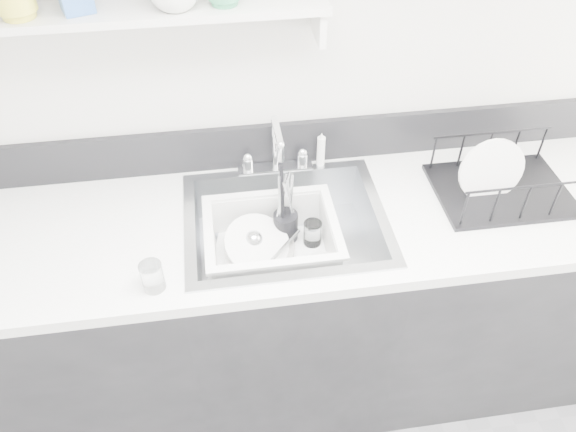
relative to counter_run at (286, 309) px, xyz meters
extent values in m
cube|color=silver|center=(0.00, 0.30, 0.84)|extent=(3.50, 0.02, 2.60)
cube|color=black|center=(0.00, 0.00, -0.02)|extent=(3.20, 0.62, 0.88)
cube|color=white|center=(0.00, 0.00, 0.44)|extent=(3.20, 0.62, 0.04)
cube|color=black|center=(0.00, 0.30, 0.54)|extent=(3.20, 0.02, 0.16)
cube|color=silver|center=(0.00, 0.25, 0.47)|extent=(0.26, 0.06, 0.02)
cylinder|color=silver|center=(-0.10, 0.25, 0.50)|extent=(0.04, 0.04, 0.05)
cylinder|color=silver|center=(0.10, 0.25, 0.50)|extent=(0.04, 0.04, 0.05)
cylinder|color=silver|center=(0.00, 0.25, 0.57)|extent=(0.02, 0.02, 0.20)
cylinder|color=silver|center=(0.00, 0.18, 0.68)|extent=(0.02, 0.15, 0.02)
cylinder|color=white|center=(0.16, 0.25, 0.53)|extent=(0.03, 0.03, 0.14)
cube|color=silver|center=(-0.35, 0.23, 1.06)|extent=(1.00, 0.16, 0.02)
cube|color=silver|center=(0.13, 0.23, 1.00)|extent=(0.02, 0.14, 0.10)
cylinder|color=white|center=(-0.09, 0.00, 0.32)|extent=(0.24, 0.24, 0.01)
cylinder|color=white|center=(-0.08, 0.01, 0.33)|extent=(0.23, 0.23, 0.01)
cylinder|color=white|center=(-0.10, 0.00, 0.36)|extent=(0.26, 0.25, 0.09)
cylinder|color=black|center=(0.01, 0.07, 0.36)|extent=(0.08, 0.08, 0.10)
cylinder|color=silver|center=(0.00, 0.08, 0.45)|extent=(0.01, 0.05, 0.21)
cylinder|color=silver|center=(0.02, 0.06, 0.44)|extent=(0.02, 0.04, 0.19)
cylinder|color=black|center=(0.00, 0.08, 0.47)|extent=(0.01, 0.06, 0.23)
cylinder|color=white|center=(0.10, 0.03, 0.35)|extent=(0.07, 0.07, 0.09)
cylinder|color=white|center=(-0.40, -0.22, 0.50)|extent=(0.08, 0.08, 0.09)
imported|color=white|center=(0.10, -0.09, 0.32)|extent=(0.12, 0.12, 0.03)
camera|label=1|loc=(-0.18, -1.28, 1.68)|focal=35.00mm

